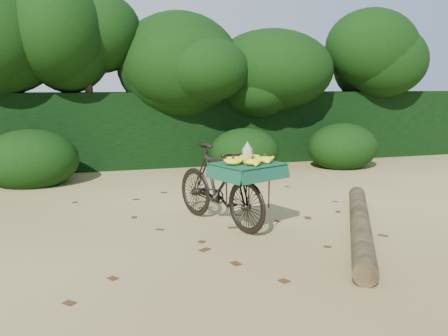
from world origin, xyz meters
name	(u,v)px	position (x,y,z in m)	size (l,w,h in m)	color
ground	(245,235)	(0.00, 0.00, 0.00)	(80.00, 80.00, 0.00)	tan
vendor_bicycle	(220,184)	(-0.17, 0.56, 0.59)	(1.35, 2.01, 1.16)	black
fallen_log	(360,224)	(1.51, -0.36, 0.13)	(0.26, 0.26, 3.64)	brown
hedge_backdrop	(163,128)	(0.00, 6.30, 0.90)	(26.00, 1.80, 1.80)	black
tree_row	(140,84)	(-0.65, 5.50, 2.00)	(14.50, 2.00, 4.00)	black
bush_clumps	(202,155)	(0.50, 4.30, 0.45)	(8.80, 1.70, 0.90)	black
leaf_litter	(230,221)	(0.00, 0.65, 0.01)	(7.00, 7.30, 0.01)	#462912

